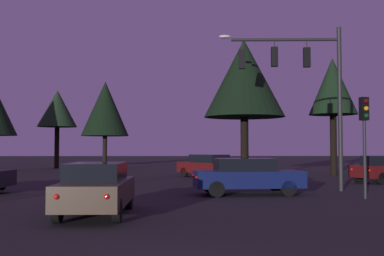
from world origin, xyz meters
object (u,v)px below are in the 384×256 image
Objects in this scene: tree_right_cluster at (244,79)px; car_nearside_lane at (97,188)px; car_crossing_left at (247,176)px; tree_center_horizon at (105,109)px; tree_lot_edge at (333,87)px; car_far_lane at (208,165)px; tree_behind_sign at (57,109)px; traffic_light_corner_right at (365,126)px; traffic_signal_mast_arm at (303,77)px.

car_nearside_lane is at bearing -116.86° from tree_right_cluster.
tree_right_cluster is (0.74, 6.00, 4.98)m from car_crossing_left.
tree_center_horizon is 0.95× the size of tree_lot_edge.
car_far_lane is at bearing 76.06° from car_nearside_lane.
tree_lot_edge is at bearing -27.51° from tree_behind_sign.
traffic_light_corner_right reaches higher than car_nearside_lane.
car_far_lane is 0.59× the size of tree_behind_sign.
traffic_light_corner_right is 0.49× the size of tree_center_horizon.
car_crossing_left and car_far_lane have the same top height.
tree_right_cluster is at bearing -58.24° from tree_center_horizon.
car_far_lane is at bearing 107.30° from tree_right_cluster.
car_nearside_lane is 0.54× the size of tree_right_cluster.
tree_right_cluster reaches higher than traffic_light_corner_right.
tree_behind_sign is at bearing 120.08° from car_crossing_left.
tree_right_cluster reaches higher than car_far_lane.
traffic_signal_mast_arm is at bearing 42.42° from car_nearside_lane.
traffic_signal_mast_arm is at bearing 29.65° from car_crossing_left.
tree_right_cluster is at bearing 63.14° from car_nearside_lane.
tree_right_cluster is (10.40, -16.80, 0.24)m from tree_center_horizon.
traffic_light_corner_right is at bearing -54.85° from tree_behind_sign.
tree_center_horizon reaches higher than car_crossing_left.
car_crossing_left is at bearing -97.06° from tree_right_cluster.
tree_center_horizon is at bearing 98.88° from car_nearside_lane.
car_nearside_lane is (-9.51, -4.10, -1.99)m from traffic_light_corner_right.
tree_lot_edge is at bearing 44.95° from tree_right_cluster.
tree_right_cluster is 10.54m from tree_lot_edge.
tree_right_cluster is (-3.57, 7.63, 2.99)m from traffic_light_corner_right.
tree_right_cluster is at bearing 115.09° from traffic_light_corner_right.
traffic_signal_mast_arm is at bearing -59.46° from tree_center_horizon.
tree_behind_sign is (-13.74, 13.94, 4.92)m from car_far_lane.
car_nearside_lane is 24.03m from tree_lot_edge.
tree_lot_edge is at bearing 65.64° from traffic_signal_mast_arm.
traffic_signal_mast_arm is 11.39m from car_far_lane.
tree_center_horizon reaches higher than car_far_lane.
tree_behind_sign reaches higher than car_far_lane.
tree_center_horizon is at bearing 112.95° from car_crossing_left.
car_nearside_lane is 14.06m from tree_right_cluster.
traffic_light_corner_right is at bearing -68.04° from car_far_lane.
car_far_lane is at bearing 111.96° from traffic_light_corner_right.
car_far_lane is 0.53× the size of tree_lot_edge.
tree_center_horizon is at bearing 127.42° from car_far_lane.
tree_right_cluster is at bearing 115.57° from traffic_signal_mast_arm.
traffic_signal_mast_arm is 5.49m from car_crossing_left.
car_nearside_lane is at bearing -81.12° from tree_center_horizon.
tree_lot_edge is (9.14, 2.03, 5.53)m from car_far_lane.
tree_center_horizon reaches higher than traffic_light_corner_right.
tree_right_cluster is at bearing 82.94° from car_crossing_left.
car_nearside_lane is 0.96× the size of car_far_lane.
tree_center_horizon is 20.17m from tree_lot_edge.
traffic_light_corner_right is 0.84× the size of car_crossing_left.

